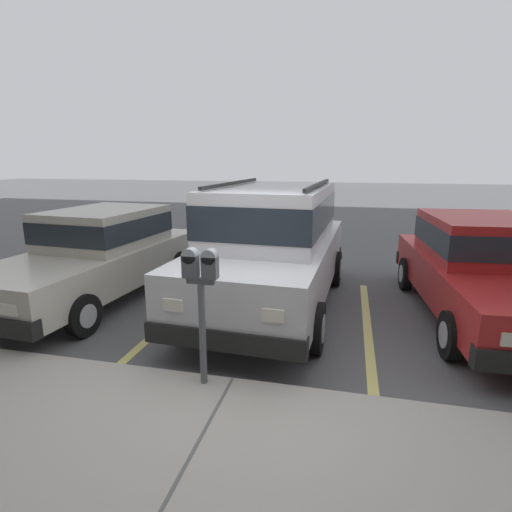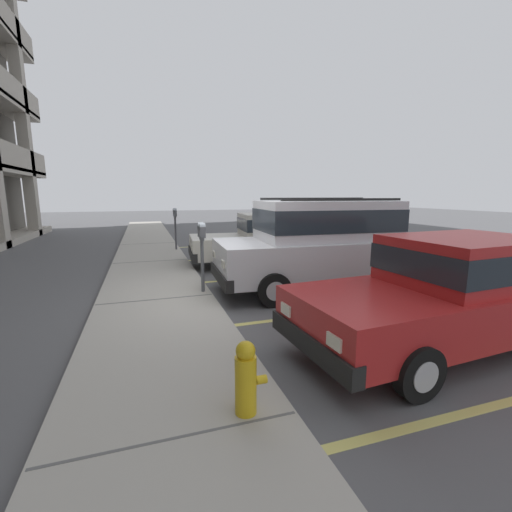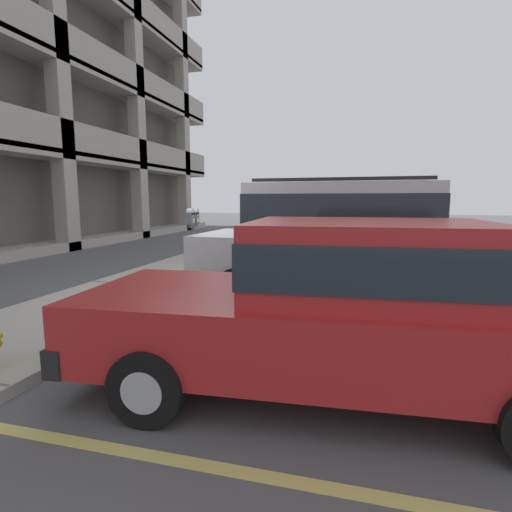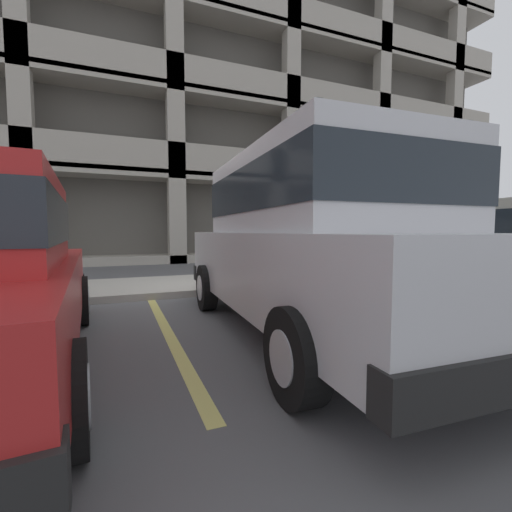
{
  "view_description": "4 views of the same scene",
  "coord_description": "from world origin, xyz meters",
  "px_view_note": "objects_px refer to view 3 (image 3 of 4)",
  "views": [
    {
      "loc": [
        -1.11,
        3.87,
        2.38
      ],
      "look_at": [
        0.06,
        -1.14,
        1.14
      ],
      "focal_mm": 28.0,
      "sensor_mm": 36.0,
      "label": 1
    },
    {
      "loc": [
        -6.6,
        1.46,
        2.11
      ],
      "look_at": [
        0.35,
        -0.84,
        0.79
      ],
      "focal_mm": 24.0,
      "sensor_mm": 36.0,
      "label": 2
    },
    {
      "loc": [
        -6.6,
        -2.7,
        1.73
      ],
      "look_at": [
        0.08,
        -0.91,
        0.73
      ],
      "focal_mm": 28.0,
      "sensor_mm": 36.0,
      "label": 3
    },
    {
      "loc": [
        -1.97,
        -5.66,
        1.14
      ],
      "look_at": [
        -0.06,
        -0.97,
        0.78
      ],
      "focal_mm": 24.0,
      "sensor_mm": 36.0,
      "label": 4
    }
  ],
  "objects_px": {
    "silver_suv": "(340,238)",
    "parking_meter_near": "(193,228)",
    "dark_hatchback": "(337,237)",
    "red_sedan": "(344,304)",
    "parking_meter_far": "(266,214)"
  },
  "relations": [
    {
      "from": "silver_suv",
      "to": "parking_meter_near",
      "type": "distance_m",
      "value": 2.7
    },
    {
      "from": "silver_suv",
      "to": "red_sedan",
      "type": "bearing_deg",
      "value": -173.23
    },
    {
      "from": "dark_hatchback",
      "to": "parking_meter_near",
      "type": "xyz_separation_m",
      "value": [
        -2.81,
        2.47,
        0.37
      ]
    },
    {
      "from": "silver_suv",
      "to": "dark_hatchback",
      "type": "bearing_deg",
      "value": 6.85
    },
    {
      "from": "red_sedan",
      "to": "parking_meter_far",
      "type": "height_order",
      "value": "parking_meter_far"
    },
    {
      "from": "silver_suv",
      "to": "parking_meter_near",
      "type": "height_order",
      "value": "silver_suv"
    },
    {
      "from": "red_sedan",
      "to": "dark_hatchback",
      "type": "relative_size",
      "value": 1.0
    },
    {
      "from": "red_sedan",
      "to": "parking_meter_far",
      "type": "distance_m",
      "value": 9.7
    },
    {
      "from": "silver_suv",
      "to": "parking_meter_far",
      "type": "relative_size",
      "value": 3.24
    },
    {
      "from": "silver_suv",
      "to": "parking_meter_near",
      "type": "xyz_separation_m",
      "value": [
        0.21,
        2.69,
        0.1
      ]
    },
    {
      "from": "red_sedan",
      "to": "parking_meter_near",
      "type": "xyz_separation_m",
      "value": [
        3.39,
        2.92,
        0.37
      ]
    },
    {
      "from": "red_sedan",
      "to": "dark_hatchback",
      "type": "bearing_deg",
      "value": 0.26
    },
    {
      "from": "dark_hatchback",
      "to": "red_sedan",
      "type": "bearing_deg",
      "value": -171.51
    },
    {
      "from": "dark_hatchback",
      "to": "parking_meter_near",
      "type": "height_order",
      "value": "parking_meter_near"
    },
    {
      "from": "silver_suv",
      "to": "red_sedan",
      "type": "xyz_separation_m",
      "value": [
        -3.18,
        -0.23,
        -0.27
      ]
    }
  ]
}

